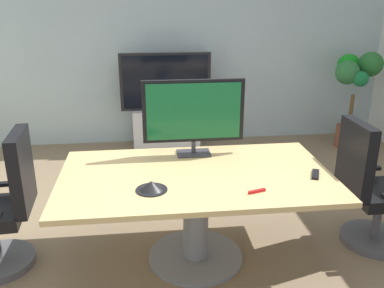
{
  "coord_description": "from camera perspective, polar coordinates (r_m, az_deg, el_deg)",
  "views": [
    {
      "loc": [
        -0.27,
        -3.06,
        2.03
      ],
      "look_at": [
        0.1,
        0.07,
        0.9
      ],
      "focal_mm": 39.29,
      "sensor_mm": 36.0,
      "label": 1
    }
  ],
  "objects": [
    {
      "name": "whiteboard_marker",
      "position": [
        2.92,
        8.8,
        -6.35
      ],
      "size": [
        0.13,
        0.06,
        0.02
      ],
      "primitive_type": "cube",
      "rotation": [
        0.0,
        0.0,
        0.3
      ],
      "color": "red",
      "rests_on": "conference_table"
    },
    {
      "name": "potted_plant",
      "position": [
        6.14,
        21.16,
        7.35
      ],
      "size": [
        0.66,
        0.61,
        1.3
      ],
      "color": "brown",
      "rests_on": "ground"
    },
    {
      "name": "conference_phone",
      "position": [
        2.93,
        -5.52,
        -5.72
      ],
      "size": [
        0.22,
        0.22,
        0.07
      ],
      "color": "black",
      "rests_on": "conference_table"
    },
    {
      "name": "wall_back_glass_partition",
      "position": [
        5.92,
        -4.13,
        13.12
      ],
      "size": [
        6.38,
        0.1,
        2.7
      ],
      "primitive_type": "cube",
      "color": "#9EB2B7",
      "rests_on": "ground"
    },
    {
      "name": "remote_control",
      "position": [
        3.28,
        16.42,
        -3.96
      ],
      "size": [
        0.11,
        0.18,
        0.02
      ],
      "primitive_type": "cube",
      "rotation": [
        0.0,
        0.0,
        -0.41
      ],
      "color": "black",
      "rests_on": "conference_table"
    },
    {
      "name": "wall_display_unit",
      "position": [
        5.75,
        -3.53,
        3.71
      ],
      "size": [
        1.2,
        0.36,
        1.31
      ],
      "color": "#B7BABC",
      "rests_on": "ground"
    },
    {
      "name": "tv_monitor",
      "position": [
        3.46,
        0.2,
        4.22
      ],
      "size": [
        0.84,
        0.18,
        0.64
      ],
      "color": "#333338",
      "rests_on": "conference_table"
    },
    {
      "name": "conference_table",
      "position": [
        3.26,
        0.52,
        -6.97
      ],
      "size": [
        2.05,
        1.18,
        0.75
      ],
      "color": "tan",
      "rests_on": "ground"
    },
    {
      "name": "office_chair_left",
      "position": [
        3.54,
        -24.21,
        -8.53
      ],
      "size": [
        0.61,
        0.59,
        1.09
      ],
      "rotation": [
        0.0,
        0.0,
        -1.5
      ],
      "color": "#4C4C51",
      "rests_on": "ground"
    },
    {
      "name": "office_chair_right",
      "position": [
        3.8,
        23.02,
        -6.39
      ],
      "size": [
        0.6,
        0.57,
        1.09
      ],
      "rotation": [
        0.0,
        0.0,
        1.58
      ],
      "color": "#4C4C51",
      "rests_on": "ground"
    },
    {
      "name": "ground_plane",
      "position": [
        3.69,
        -1.4,
        -13.68
      ],
      "size": [
        7.38,
        7.38,
        0.0
      ],
      "primitive_type": "plane",
      "color": "#7A664C"
    }
  ]
}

